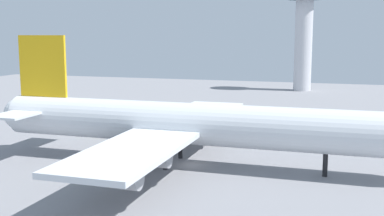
{
  "coord_description": "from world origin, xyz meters",
  "views": [
    {
      "loc": [
        21.76,
        -68.75,
        19.9
      ],
      "look_at": [
        0.0,
        0.0,
        8.85
      ],
      "focal_mm": 45.45,
      "sensor_mm": 36.0,
      "label": 1
    }
  ],
  "objects": [
    {
      "name": "baggage_tug",
      "position": [
        16.96,
        38.81,
        1.13
      ],
      "size": [
        2.7,
        5.02,
        2.16
      ],
      "color": "#333338",
      "rests_on": "ground_plane"
    },
    {
      "name": "maintenance_van",
      "position": [
        -13.64,
        29.06,
        1.09
      ],
      "size": [
        3.95,
        3.72,
        2.33
      ],
      "color": "silver",
      "rests_on": "ground_plane"
    },
    {
      "name": "cargo_airplane",
      "position": [
        -0.31,
        0.0,
        6.34
      ],
      "size": [
        67.16,
        55.89,
        19.67
      ],
      "color": "silver",
      "rests_on": "ground_plane"
    },
    {
      "name": "catering_truck",
      "position": [
        -24.77,
        16.51,
        1.13
      ],
      "size": [
        2.98,
        4.37,
        2.13
      ],
      "color": "yellow",
      "rests_on": "ground_plane"
    },
    {
      "name": "control_tower",
      "position": [
        7.3,
        105.96,
        22.27
      ],
      "size": [
        11.55,
        11.55,
        36.37
      ],
      "color": "silver",
      "rests_on": "ground_plane"
    },
    {
      "name": "ground_plane",
      "position": [
        0.0,
        0.0,
        0.0
      ],
      "size": [
        268.63,
        268.63,
        0.0
      ],
      "primitive_type": "plane",
      "color": "gray"
    }
  ]
}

